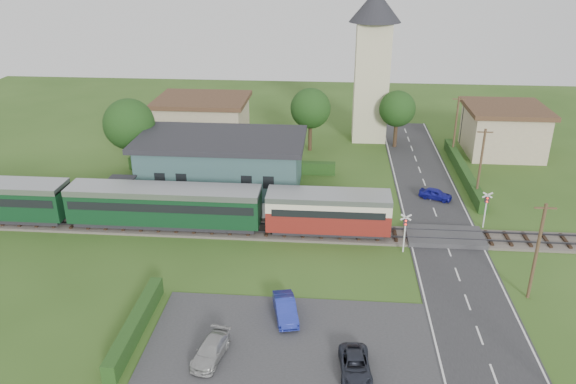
# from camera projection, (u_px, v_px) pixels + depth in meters

# --- Properties ---
(ground) EXTENTS (120.00, 120.00, 0.00)m
(ground) POSITION_uv_depth(u_px,v_px,m) (321.00, 246.00, 44.65)
(ground) COLOR #2D4C19
(railway_track) EXTENTS (76.00, 3.20, 0.49)m
(railway_track) POSITION_uv_depth(u_px,v_px,m) (322.00, 233.00, 46.44)
(railway_track) COLOR #4C443D
(railway_track) RESTS_ON ground
(road) EXTENTS (6.00, 70.00, 0.05)m
(road) POSITION_uv_depth(u_px,v_px,m) (449.00, 251.00, 43.88)
(road) COLOR #28282B
(road) RESTS_ON ground
(car_park) EXTENTS (17.00, 9.00, 0.08)m
(car_park) POSITION_uv_depth(u_px,v_px,m) (290.00, 341.00, 33.79)
(car_park) COLOR #333335
(car_park) RESTS_ON ground
(crossing_deck) EXTENTS (6.20, 3.40, 0.45)m
(crossing_deck) POSITION_uv_depth(u_px,v_px,m) (445.00, 237.00, 45.62)
(crossing_deck) COLOR #333335
(crossing_deck) RESTS_ON ground
(platform) EXTENTS (30.00, 3.00, 0.45)m
(platform) POSITION_uv_depth(u_px,v_px,m) (211.00, 211.00, 50.08)
(platform) COLOR gray
(platform) RESTS_ON ground
(equipment_hut) EXTENTS (2.30, 2.30, 2.55)m
(equipment_hut) POSITION_uv_depth(u_px,v_px,m) (122.00, 192.00, 50.08)
(equipment_hut) COLOR beige
(equipment_hut) RESTS_ON platform
(station_building) EXTENTS (16.00, 9.00, 5.30)m
(station_building) POSITION_uv_depth(u_px,v_px,m) (222.00, 162.00, 54.39)
(station_building) COLOR #385958
(station_building) RESTS_ON ground
(train) EXTENTS (43.20, 2.90, 3.40)m
(train) POSITION_uv_depth(u_px,v_px,m) (127.00, 204.00, 46.86)
(train) COLOR #232328
(train) RESTS_ON ground
(church_tower) EXTENTS (6.00, 6.00, 17.60)m
(church_tower) POSITION_uv_depth(u_px,v_px,m) (373.00, 55.00, 65.77)
(church_tower) COLOR beige
(church_tower) RESTS_ON ground
(house_west) EXTENTS (10.80, 8.80, 5.50)m
(house_west) POSITION_uv_depth(u_px,v_px,m) (203.00, 120.00, 67.53)
(house_west) COLOR tan
(house_west) RESTS_ON ground
(house_east) EXTENTS (8.80, 8.80, 5.50)m
(house_east) POSITION_uv_depth(u_px,v_px,m) (503.00, 129.00, 63.93)
(house_east) COLOR tan
(house_east) RESTS_ON ground
(hedge_carpark) EXTENTS (0.80, 9.00, 1.20)m
(hedge_carpark) POSITION_uv_depth(u_px,v_px,m) (136.00, 325.00, 34.29)
(hedge_carpark) COLOR #193814
(hedge_carpark) RESTS_ON ground
(hedge_roadside) EXTENTS (0.80, 18.00, 1.20)m
(hedge_roadside) POSITION_uv_depth(u_px,v_px,m) (463.00, 171.00, 57.94)
(hedge_roadside) COLOR #193814
(hedge_roadside) RESTS_ON ground
(hedge_station) EXTENTS (22.00, 0.80, 1.30)m
(hedge_station) POSITION_uv_depth(u_px,v_px,m) (231.00, 166.00, 59.32)
(hedge_station) COLOR #193814
(hedge_station) RESTS_ON ground
(tree_a) EXTENTS (5.20, 5.20, 8.00)m
(tree_a) POSITION_uv_depth(u_px,v_px,m) (129.00, 124.00, 56.83)
(tree_a) COLOR #332316
(tree_a) RESTS_ON ground
(tree_b) EXTENTS (4.60, 4.60, 7.34)m
(tree_b) POSITION_uv_depth(u_px,v_px,m) (310.00, 108.00, 63.82)
(tree_b) COLOR #332316
(tree_b) RESTS_ON ground
(tree_c) EXTENTS (4.20, 4.20, 6.78)m
(tree_c) POSITION_uv_depth(u_px,v_px,m) (397.00, 109.00, 65.02)
(tree_c) COLOR #332316
(tree_c) RESTS_ON ground
(utility_pole_b) EXTENTS (1.40, 0.22, 7.00)m
(utility_pole_b) POSITION_uv_depth(u_px,v_px,m) (537.00, 251.00, 36.64)
(utility_pole_b) COLOR #473321
(utility_pole_b) RESTS_ON ground
(utility_pole_c) EXTENTS (1.40, 0.22, 7.00)m
(utility_pole_c) POSITION_uv_depth(u_px,v_px,m) (481.00, 164.00, 51.25)
(utility_pole_c) COLOR #473321
(utility_pole_c) RESTS_ON ground
(utility_pole_d) EXTENTS (1.40, 0.22, 7.00)m
(utility_pole_d) POSITION_uv_depth(u_px,v_px,m) (456.00, 126.00, 62.22)
(utility_pole_d) COLOR #473321
(utility_pole_d) RESTS_ON ground
(crossing_signal_near) EXTENTS (0.84, 0.28, 3.28)m
(crossing_signal_near) POSITION_uv_depth(u_px,v_px,m) (405.00, 227.00, 42.94)
(crossing_signal_near) COLOR silver
(crossing_signal_near) RESTS_ON ground
(crossing_signal_far) EXTENTS (0.84, 0.28, 3.28)m
(crossing_signal_far) POSITION_uv_depth(u_px,v_px,m) (486.00, 204.00, 46.77)
(crossing_signal_far) COLOR silver
(crossing_signal_far) RESTS_ON ground
(streetlamp_west) EXTENTS (0.30, 0.30, 5.15)m
(streetlamp_west) POSITION_uv_depth(u_px,v_px,m) (132.00, 129.00, 63.40)
(streetlamp_west) COLOR #3F3F47
(streetlamp_west) RESTS_ON ground
(streetlamp_east) EXTENTS (0.30, 0.30, 5.15)m
(streetlamp_east) POSITION_uv_depth(u_px,v_px,m) (462.00, 119.00, 66.88)
(streetlamp_east) COLOR #3F3F47
(streetlamp_east) RESTS_ON ground
(car_on_road) EXTENTS (3.27, 2.36, 1.04)m
(car_on_road) POSITION_uv_depth(u_px,v_px,m) (436.00, 194.00, 52.69)
(car_on_road) COLOR #171993
(car_on_road) RESTS_ON road
(car_park_blue) EXTENTS (2.06, 3.84, 1.20)m
(car_park_blue) POSITION_uv_depth(u_px,v_px,m) (285.00, 309.00, 35.73)
(car_park_blue) COLOR #1F2C99
(car_park_blue) RESTS_ON car_park
(car_park_silver) EXTENTS (2.07, 3.77, 1.03)m
(car_park_silver) POSITION_uv_depth(u_px,v_px,m) (211.00, 350.00, 32.16)
(car_park_silver) COLOR #A6A6A6
(car_park_silver) RESTS_ON car_park
(car_park_dark) EXTENTS (1.90, 3.72, 1.01)m
(car_park_dark) POSITION_uv_depth(u_px,v_px,m) (355.00, 366.00, 31.00)
(car_park_dark) COLOR #242732
(car_park_dark) RESTS_ON car_park
(pedestrian_near) EXTENTS (0.76, 0.53, 1.98)m
(pedestrian_near) POSITION_uv_depth(u_px,v_px,m) (291.00, 201.00, 49.03)
(pedestrian_near) COLOR gray
(pedestrian_near) RESTS_ON platform
(pedestrian_far) EXTENTS (0.74, 0.84, 1.48)m
(pedestrian_far) POSITION_uv_depth(u_px,v_px,m) (125.00, 199.00, 50.05)
(pedestrian_far) COLOR gray
(pedestrian_far) RESTS_ON platform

